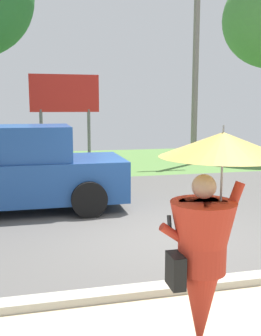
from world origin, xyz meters
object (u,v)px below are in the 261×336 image
at_px(monk_pedestrian, 208,233).
at_px(pickup_truck, 8,171).
at_px(utility_pole, 196,63).
at_px(roadside_billboard, 65,100).

relative_size(monk_pedestrian, pickup_truck, 0.41).
xyz_separation_m(pickup_truck, utility_pole, (6.79, 5.73, 3.11)).
distance_m(pickup_truck, roadside_billboard, 6.57).
bearing_deg(monk_pedestrian, pickup_truck, 101.64).
relative_size(monk_pedestrian, utility_pole, 0.28).
height_order(pickup_truck, roadside_billboard, roadside_billboard).
distance_m(pickup_truck, utility_pole, 9.41).
bearing_deg(pickup_truck, monk_pedestrian, -63.64).
relative_size(utility_pole, roadside_billboard, 2.17).
relative_size(pickup_truck, utility_pole, 0.68).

